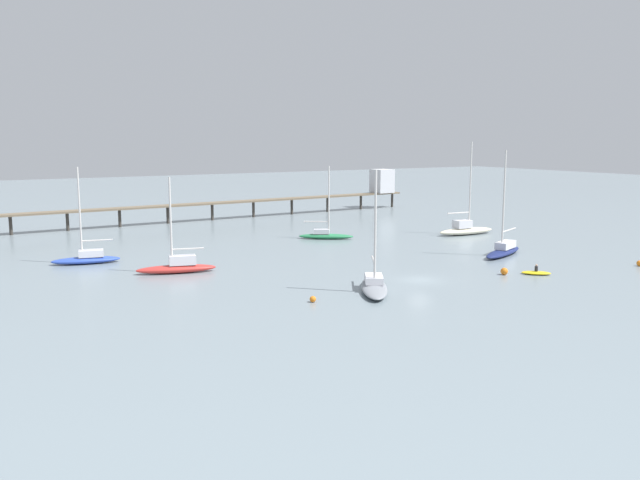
% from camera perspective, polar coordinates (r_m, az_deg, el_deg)
% --- Properties ---
extents(ground_plane, '(400.00, 400.00, 0.00)m').
position_cam_1_polar(ground_plane, '(70.50, 8.56, -3.42)').
color(ground_plane, gray).
extents(pier, '(85.52, 7.11, 8.14)m').
position_cam_1_polar(pier, '(129.55, -1.65, 4.15)').
color(pier, brown).
rests_on(pier, ground_plane).
extents(sailboat_gray, '(7.14, 9.43, 11.85)m').
position_cam_1_polar(sailboat_gray, '(64.83, 4.68, -3.83)').
color(sailboat_gray, gray).
rests_on(sailboat_gray, ground_plane).
extents(sailboat_cream, '(10.02, 3.26, 14.17)m').
position_cam_1_polar(sailboat_cream, '(104.38, 12.41, 0.95)').
color(sailboat_cream, beige).
rests_on(sailboat_cream, ground_plane).
extents(sailboat_red, '(8.91, 4.12, 10.59)m').
position_cam_1_polar(sailboat_red, '(74.89, -12.16, -2.18)').
color(sailboat_red, red).
rests_on(sailboat_red, ground_plane).
extents(sailboat_green, '(7.70, 6.06, 10.72)m').
position_cam_1_polar(sailboat_green, '(97.61, 0.47, 0.50)').
color(sailboat_green, '#287F4C').
rests_on(sailboat_green, ground_plane).
extents(sailboat_navy, '(9.79, 5.86, 13.26)m').
position_cam_1_polar(sailboat_navy, '(87.23, 15.51, -0.75)').
color(sailboat_navy, navy).
rests_on(sailboat_navy, ground_plane).
extents(sailboat_blue, '(8.13, 3.83, 11.42)m').
position_cam_1_polar(sailboat_blue, '(83.36, -19.42, -1.43)').
color(sailboat_blue, '#2D4CB7').
rests_on(sailboat_blue, ground_plane).
extents(dinghy_yellow, '(3.26, 3.15, 1.14)m').
position_cam_1_polar(dinghy_yellow, '(76.24, 18.09, -2.68)').
color(dinghy_yellow, yellow).
rests_on(dinghy_yellow, ground_plane).
extents(mooring_buoy_outer, '(0.69, 0.69, 0.69)m').
position_cam_1_polar(mooring_buoy_outer, '(85.54, 25.79, -1.82)').
color(mooring_buoy_outer, orange).
rests_on(mooring_buoy_outer, ground_plane).
extents(mooring_buoy_far, '(0.79, 0.79, 0.79)m').
position_cam_1_polar(mooring_buoy_far, '(74.97, 15.56, -2.61)').
color(mooring_buoy_far, orange).
rests_on(mooring_buoy_far, ground_plane).
extents(mooring_buoy_mid, '(0.58, 0.58, 0.58)m').
position_cam_1_polar(mooring_buoy_mid, '(60.44, -0.62, -5.11)').
color(mooring_buoy_mid, orange).
rests_on(mooring_buoy_mid, ground_plane).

